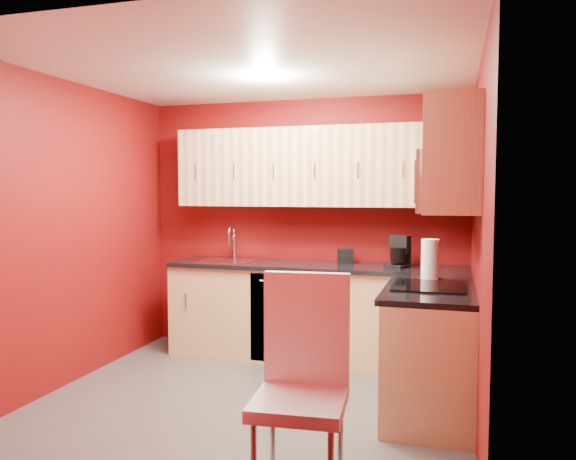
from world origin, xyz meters
The scene contains 21 objects.
floor centered at (0.00, 0.00, 0.00)m, with size 3.20×3.20×0.00m, color #4C4947.
ceiling centered at (0.00, 0.00, 2.50)m, with size 3.20×3.20×0.00m, color white.
wall_back centered at (0.00, 1.50, 1.25)m, with size 3.20×3.20×0.00m, color #6C0C0A.
wall_front centered at (0.00, -1.50, 1.25)m, with size 3.20×3.20×0.00m, color #6C0C0A.
wall_left centered at (-1.60, 0.00, 1.25)m, with size 3.00×3.00×0.00m, color #6C0C0A.
wall_right centered at (1.60, 0.00, 1.25)m, with size 3.00×3.00×0.00m, color #6C0C0A.
base_cabinets_back centered at (0.20, 1.20, 0.43)m, with size 2.80×0.60×0.87m, color tan.
base_cabinets_right centered at (1.30, 0.25, 0.43)m, with size 0.60×1.30×0.87m, color tan.
countertop_back centered at (0.20, 1.19, 0.89)m, with size 2.80×0.63×0.04m, color black.
countertop_right centered at (1.29, 0.23, 0.89)m, with size 0.63×1.27×0.04m, color black.
upper_cabinets_back centered at (0.20, 1.32, 1.83)m, with size 2.80×0.35×0.75m, color #EABE84.
upper_cabinets_right centered at (1.42, 0.44, 1.89)m, with size 0.35×1.55×0.75m.
microwave centered at (1.39, 0.20, 1.66)m, with size 0.42×0.76×0.42m.
cooktop centered at (1.28, 0.20, 0.92)m, with size 0.50×0.55×0.01m, color black.
sink centered at (-0.70, 1.20, 0.94)m, with size 0.52×0.42×0.35m.
dishwasher_front centered at (-0.05, 0.91, 0.43)m, with size 0.60×0.02×0.82m, color black.
downlight centered at (0.00, 0.30, 2.48)m, with size 0.20×0.20×0.01m, color white.
coffee_maker centered at (0.96, 1.18, 1.05)m, with size 0.17×0.23×0.29m, color black, non-canonical shape.
napkin_holder centered at (0.46, 1.32, 0.98)m, with size 0.13×0.13×0.14m, color black, non-canonical shape.
paper_towel centered at (1.27, 0.53, 1.07)m, with size 0.18×0.18×0.32m, color white, non-canonical shape.
dining_chair centered at (0.70, -1.20, 0.58)m, with size 0.47×0.49×1.16m, color silver, non-canonical shape.
Camera 1 is at (1.45, -3.91, 1.60)m, focal length 35.00 mm.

